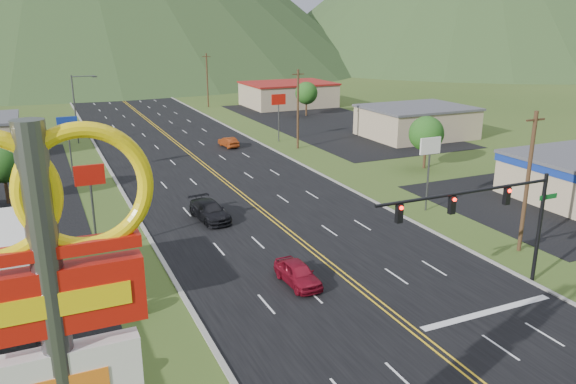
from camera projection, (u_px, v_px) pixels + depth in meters
name	position (u px, v px, depth m)	size (l,w,h in m)	color
pylon_sign	(58.00, 349.00, 11.41)	(4.32, 0.60, 14.00)	#59595E
traffic_signal	(492.00, 209.00, 32.28)	(13.10, 0.43, 7.00)	black
streetlight_west	(77.00, 104.00, 73.96)	(3.28, 0.25, 9.00)	#59595E
building_east_mid	(416.00, 122.00, 79.00)	(14.40, 11.40, 4.30)	tan
building_east_far	(288.00, 94.00, 107.90)	(16.40, 12.40, 4.50)	tan
pole_sign_west_a	(90.00, 184.00, 38.23)	(2.00, 0.18, 6.40)	#59595E
pole_sign_west_b	(68.00, 130.00, 57.40)	(2.00, 0.18, 6.40)	#59595E
pole_sign_east_a	(430.00, 153.00, 47.13)	(2.00, 0.18, 6.40)	#59595E
pole_sign_east_b	(279.00, 104.00, 75.02)	(2.00, 0.18, 6.40)	#59595E
tree_west_a	(2.00, 161.00, 49.27)	(3.84, 3.84, 5.82)	#382314
tree_east_a	(426.00, 134.00, 61.48)	(3.84, 3.84, 5.82)	#382314
tree_east_b	(306.00, 93.00, 96.17)	(3.84, 3.84, 5.82)	#382314
utility_pole_a	(528.00, 181.00, 38.60)	(1.60, 0.28, 10.00)	#382314
utility_pole_b	(298.00, 109.00, 70.84)	(1.60, 0.28, 10.00)	#382314
utility_pole_c	(207.00, 80.00, 105.70)	(1.60, 0.28, 10.00)	#382314
utility_pole_d	(162.00, 65.00, 140.56)	(1.60, 0.28, 10.00)	#382314
car_red_near	(298.00, 274.00, 34.71)	(1.69, 4.20, 1.43)	maroon
car_dark_mid	(210.00, 211.00, 46.02)	(2.11, 5.20, 1.51)	black
car_red_far	(228.00, 142.00, 72.81)	(1.36, 3.90, 1.29)	#8E320F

